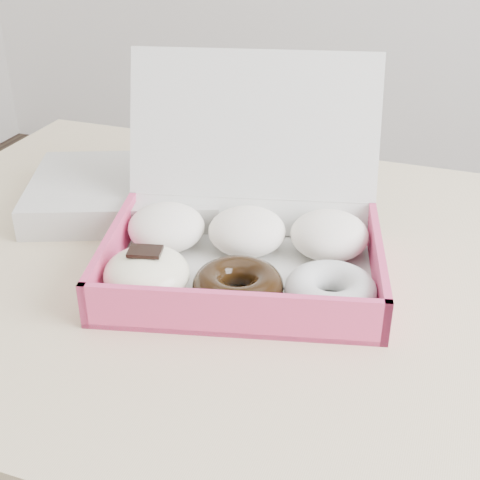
% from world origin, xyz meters
% --- Properties ---
extents(table, '(1.20, 0.80, 0.75)m').
position_xyz_m(table, '(0.00, 0.00, 0.67)').
color(table, '#CFB988').
rests_on(table, ground).
extents(donut_box, '(0.40, 0.38, 0.24)m').
position_xyz_m(donut_box, '(-0.05, -0.02, 0.79)').
color(donut_box, silver).
rests_on(donut_box, table).
extents(newspapers, '(0.34, 0.31, 0.04)m').
position_xyz_m(newspapers, '(-0.28, 0.09, 0.77)').
color(newspapers, silver).
rests_on(newspapers, table).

